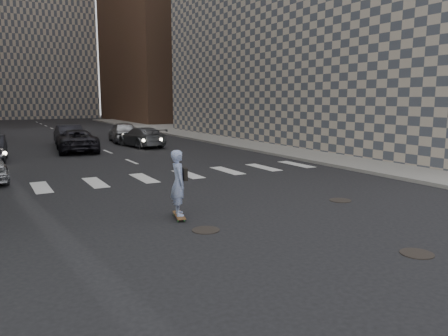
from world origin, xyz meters
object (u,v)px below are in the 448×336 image
at_px(traffic_car_e, 68,135).
at_px(skateboarder, 179,183).
at_px(traffic_car_d, 123,132).
at_px(traffic_car_b, 142,137).
at_px(traffic_car_c, 77,141).

bearing_deg(traffic_car_e, skateboarder, 90.40).
height_order(traffic_car_d, traffic_car_e, traffic_car_d).
distance_m(skateboarder, traffic_car_e, 21.44).
xyz_separation_m(traffic_car_d, traffic_car_e, (-4.11, -0.60, -0.04)).
distance_m(traffic_car_b, traffic_car_c, 4.55).
height_order(traffic_car_c, traffic_car_d, traffic_car_d).
xyz_separation_m(traffic_car_b, traffic_car_d, (-0.19, 3.86, 0.11)).
bearing_deg(traffic_car_c, traffic_car_d, -126.19).
relative_size(traffic_car_d, traffic_car_e, 1.02).
bearing_deg(traffic_car_e, traffic_car_d, -169.57).
bearing_deg(skateboarder, traffic_car_d, 91.77).
distance_m(traffic_car_b, traffic_car_e, 5.40).
distance_m(traffic_car_b, traffic_car_d, 3.87).
distance_m(skateboarder, traffic_car_c, 17.33).
bearing_deg(traffic_car_b, traffic_car_e, -44.62).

